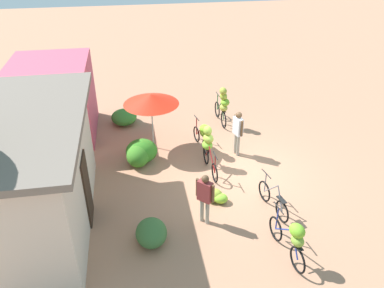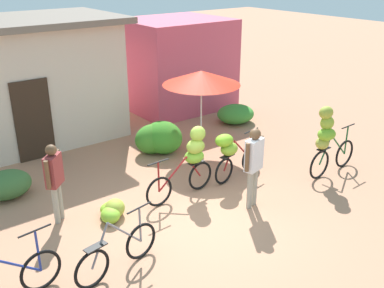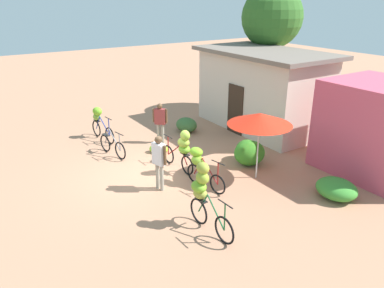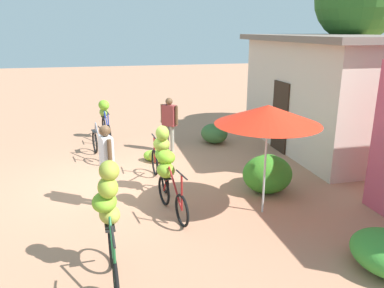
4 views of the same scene
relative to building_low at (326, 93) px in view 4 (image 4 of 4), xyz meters
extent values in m
plane|color=#B17A5C|center=(1.50, -6.15, -1.65)|extent=(60.00, 60.00, 0.00)
cube|color=beige|center=(0.00, 0.00, -0.10)|extent=(5.31, 2.80, 3.09)
cube|color=#72665B|center=(0.00, 0.00, 1.53)|extent=(5.81, 3.30, 0.16)
cube|color=#332319|center=(0.00, -1.41, -0.65)|extent=(0.90, 0.06, 2.00)
cylinder|color=brown|center=(-1.73, 1.96, 0.13)|extent=(0.25, 0.25, 3.55)
ellipsoid|color=#3C6834|center=(-1.20, -3.01, -1.35)|extent=(1.00, 0.81, 0.59)
ellipsoid|color=#3C8426|center=(2.49, -2.84, -1.27)|extent=(0.95, 0.78, 0.76)
ellipsoid|color=#378624|center=(2.71, -2.98, -1.24)|extent=(0.95, 1.08, 0.82)
cylinder|color=beige|center=(3.58, -3.45, -0.63)|extent=(0.04, 0.04, 2.03)
cone|color=red|center=(3.58, -3.45, 0.28)|extent=(1.94, 1.94, 0.35)
torus|color=black|center=(-1.62, -6.21, -1.32)|extent=(0.66, 0.13, 0.66)
torus|color=black|center=(-2.71, -6.34, -1.32)|extent=(0.66, 0.13, 0.66)
cylinder|color=navy|center=(-2.52, -6.32, -1.02)|extent=(0.42, 0.09, 0.62)
cylinder|color=navy|center=(-1.98, -6.25, -1.02)|extent=(0.73, 0.13, 0.62)
cylinder|color=black|center=(-1.62, -6.21, -0.62)|extent=(0.50, 0.09, 0.03)
cylinder|color=navy|center=(-1.62, -6.21, -0.97)|extent=(0.04, 0.04, 0.69)
cube|color=black|center=(-2.60, -6.33, -0.96)|extent=(0.37, 0.18, 0.02)
ellipsoid|color=#7DA538|center=(-2.60, -6.32, -0.81)|extent=(0.41, 0.36, 0.28)
ellipsoid|color=#73B729|center=(-2.53, -6.30, -0.56)|extent=(0.50, 0.45, 0.33)
torus|color=black|center=(-0.04, -6.44, -1.33)|extent=(0.63, 0.17, 0.64)
torus|color=black|center=(-1.00, -6.62, -1.33)|extent=(0.63, 0.17, 0.64)
cylinder|color=slate|center=(-0.83, -6.59, -1.01)|extent=(0.37, 0.10, 0.66)
cylinder|color=slate|center=(-0.35, -6.50, -1.01)|extent=(0.65, 0.16, 0.67)
cylinder|color=black|center=(-0.04, -6.44, -0.70)|extent=(0.50, 0.12, 0.03)
cylinder|color=slate|center=(-0.04, -6.44, -1.01)|extent=(0.04, 0.04, 0.63)
cube|color=black|center=(-0.90, -6.61, -0.98)|extent=(0.38, 0.20, 0.02)
torus|color=black|center=(1.13, -5.20, -1.33)|extent=(0.64, 0.09, 0.64)
torus|color=black|center=(2.22, -5.14, -1.33)|extent=(0.64, 0.09, 0.64)
cylinder|color=maroon|center=(2.03, -5.15, -1.05)|extent=(0.41, 0.06, 0.57)
cylinder|color=maroon|center=(1.49, -5.18, -1.05)|extent=(0.73, 0.08, 0.58)
cylinder|color=black|center=(1.13, -5.20, -0.68)|extent=(0.50, 0.06, 0.03)
cylinder|color=maroon|center=(1.13, -5.20, -1.01)|extent=(0.04, 0.04, 0.65)
cube|color=black|center=(2.11, -5.15, -0.98)|extent=(0.37, 0.16, 0.02)
ellipsoid|color=#75B42E|center=(2.06, -5.14, -0.83)|extent=(0.45, 0.37, 0.28)
ellipsoid|color=#9BB93C|center=(2.07, -5.17, -0.60)|extent=(0.48, 0.41, 0.30)
ellipsoid|color=#99BC3D|center=(2.14, -5.16, -0.34)|extent=(0.37, 0.31, 0.33)
torus|color=black|center=(3.75, -5.08, -1.35)|extent=(0.60, 0.15, 0.60)
torus|color=black|center=(2.80, -5.25, -1.35)|extent=(0.60, 0.15, 0.60)
cylinder|color=maroon|center=(2.97, -5.22, -1.04)|extent=(0.37, 0.10, 0.63)
cylinder|color=maroon|center=(3.44, -5.14, -1.04)|extent=(0.65, 0.15, 0.64)
cylinder|color=black|center=(3.75, -5.08, -0.66)|extent=(0.50, 0.12, 0.03)
cylinder|color=maroon|center=(3.75, -5.08, -1.00)|extent=(0.04, 0.04, 0.68)
cube|color=black|center=(2.90, -5.24, -1.01)|extent=(0.38, 0.20, 0.02)
ellipsoid|color=#7BA82B|center=(2.95, -5.23, -0.86)|extent=(0.48, 0.41, 0.29)
ellipsoid|color=#74B524|center=(2.82, -5.20, -0.64)|extent=(0.49, 0.41, 0.27)
torus|color=black|center=(5.66, -6.32, -1.31)|extent=(0.68, 0.08, 0.68)
torus|color=black|center=(4.68, -6.36, -1.31)|extent=(0.68, 0.08, 0.68)
cylinder|color=#19592D|center=(4.85, -6.35, -1.00)|extent=(0.38, 0.05, 0.64)
cylinder|color=#19592D|center=(5.34, -6.33, -1.00)|extent=(0.67, 0.06, 0.65)
cylinder|color=black|center=(5.66, -6.32, -0.61)|extent=(0.50, 0.05, 0.03)
cylinder|color=#19592D|center=(5.66, -6.32, -0.96)|extent=(0.04, 0.04, 0.70)
cube|color=black|center=(4.78, -6.35, -0.94)|extent=(0.37, 0.15, 0.02)
ellipsoid|color=#9CA33E|center=(4.71, -6.34, -0.79)|extent=(0.44, 0.39, 0.27)
ellipsoid|color=#74B029|center=(4.74, -6.40, -0.57)|extent=(0.47, 0.39, 0.27)
ellipsoid|color=#91AE32|center=(4.80, -6.34, -0.34)|extent=(0.39, 0.33, 0.31)
ellipsoid|color=#95A335|center=(4.76, -6.31, -0.11)|extent=(0.37, 0.31, 0.28)
ellipsoid|color=#95A734|center=(0.23, -5.02, -1.47)|extent=(0.59, 0.60, 0.35)
ellipsoid|color=#83C12F|center=(0.07, -5.14, -1.51)|extent=(0.51, 0.54, 0.28)
ellipsoid|color=#8AC22B|center=(0.21, -4.92, -1.52)|extent=(0.52, 0.46, 0.26)
cylinder|color=gray|center=(-0.62, -4.45, -1.27)|extent=(0.11, 0.11, 0.76)
cylinder|color=gray|center=(-0.75, -4.57, -1.27)|extent=(0.11, 0.11, 0.76)
cube|color=maroon|center=(-0.69, -4.51, -0.59)|extent=(0.42, 0.42, 0.60)
cylinder|color=brown|center=(-0.51, -4.33, -0.56)|extent=(0.08, 0.08, 0.54)
cylinder|color=brown|center=(-0.86, -4.69, -0.56)|extent=(0.08, 0.08, 0.54)
sphere|color=brown|center=(-0.69, -4.51, -0.19)|extent=(0.20, 0.20, 0.20)
cylinder|color=gray|center=(2.69, -6.31, -1.24)|extent=(0.11, 0.11, 0.81)
cylinder|color=gray|center=(2.52, -6.35, -1.24)|extent=(0.11, 0.11, 0.81)
cube|color=silver|center=(2.60, -6.33, -0.52)|extent=(0.44, 0.29, 0.64)
cylinder|color=brown|center=(2.85, -6.27, -0.49)|extent=(0.08, 0.08, 0.58)
cylinder|color=brown|center=(2.36, -6.39, -0.49)|extent=(0.08, 0.08, 0.58)
sphere|color=brown|center=(2.60, -6.33, -0.09)|extent=(0.22, 0.22, 0.22)
camera|label=1|loc=(-8.53, -2.83, 5.58)|focal=35.54mm
camera|label=2|loc=(-3.11, -11.89, 2.95)|focal=41.85mm
camera|label=3|loc=(11.22, -10.81, 3.65)|focal=34.76mm
camera|label=4|loc=(9.78, -6.33, 1.75)|focal=35.63mm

